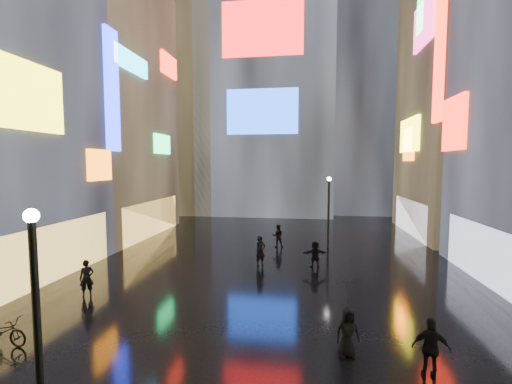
% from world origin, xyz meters
% --- Properties ---
extents(ground, '(140.00, 140.00, 0.00)m').
position_xyz_m(ground, '(0.00, 20.00, 0.00)').
color(ground, black).
rests_on(ground, ground).
extents(building_left_far, '(10.28, 12.00, 22.00)m').
position_xyz_m(building_left_far, '(-15.98, 26.00, 10.98)').
color(building_left_far, black).
rests_on(building_left_far, ground).
extents(building_right_far, '(10.28, 12.00, 28.00)m').
position_xyz_m(building_right_far, '(15.98, 30.00, 13.98)').
color(building_right_far, black).
rests_on(building_right_far, ground).
extents(tower_main, '(16.00, 14.20, 42.00)m').
position_xyz_m(tower_main, '(-3.00, 43.97, 21.01)').
color(tower_main, black).
rests_on(tower_main, ground).
extents(tower_flank_right, '(12.00, 12.00, 34.00)m').
position_xyz_m(tower_flank_right, '(9.00, 46.00, 17.00)').
color(tower_flank_right, black).
rests_on(tower_flank_right, ground).
extents(tower_flank_left, '(10.00, 10.00, 26.00)m').
position_xyz_m(tower_flank_left, '(-14.00, 42.00, 13.00)').
color(tower_flank_left, black).
rests_on(tower_flank_left, ground).
extents(lamp_near, '(0.30, 0.30, 5.20)m').
position_xyz_m(lamp_near, '(-3.57, 4.71, 2.94)').
color(lamp_near, black).
rests_on(lamp_near, ground).
extents(lamp_far, '(0.30, 0.30, 5.20)m').
position_xyz_m(lamp_far, '(3.61, 23.81, 2.94)').
color(lamp_far, black).
rests_on(lamp_far, ground).
extents(pedestrian_3, '(1.07, 0.56, 1.74)m').
position_xyz_m(pedestrian_3, '(5.57, 8.52, 0.87)').
color(pedestrian_3, black).
rests_on(pedestrian_3, ground).
extents(pedestrian_4, '(0.86, 0.66, 1.56)m').
position_xyz_m(pedestrian_4, '(3.34, 9.30, 0.78)').
color(pedestrian_4, black).
rests_on(pedestrian_4, ground).
extents(pedestrian_5, '(1.52, 0.79, 1.57)m').
position_xyz_m(pedestrian_5, '(2.55, 18.70, 0.78)').
color(pedestrian_5, black).
rests_on(pedestrian_5, ground).
extents(pedestrian_6, '(0.79, 0.76, 1.82)m').
position_xyz_m(pedestrian_6, '(-0.69, 18.54, 0.91)').
color(pedestrian_6, black).
rests_on(pedestrian_6, ground).
extents(pedestrian_7, '(0.89, 0.73, 1.67)m').
position_xyz_m(pedestrian_7, '(-0.05, 23.38, 0.84)').
color(pedestrian_7, black).
rests_on(pedestrian_7, ground).
extents(umbrella_2, '(1.13, 1.11, 0.94)m').
position_xyz_m(umbrella_2, '(3.34, 9.30, 2.03)').
color(umbrella_2, black).
rests_on(umbrella_2, pedestrian_4).
extents(bicycle, '(1.88, 0.73, 0.97)m').
position_xyz_m(bicycle, '(-8.09, 8.26, 0.49)').
color(bicycle, black).
rests_on(bicycle, ground).
extents(pedestrian_8, '(0.74, 0.65, 1.70)m').
position_xyz_m(pedestrian_8, '(-8.00, 12.63, 0.85)').
color(pedestrian_8, black).
rests_on(pedestrian_8, ground).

